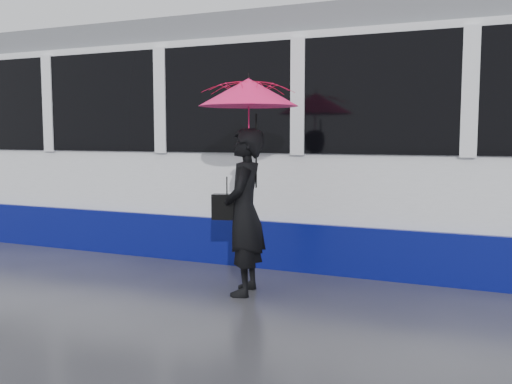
% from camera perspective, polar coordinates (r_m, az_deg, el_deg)
% --- Properties ---
extents(ground, '(90.00, 90.00, 0.00)m').
position_cam_1_polar(ground, '(6.90, -11.29, -8.91)').
color(ground, '#2B2B30').
rests_on(ground, ground).
extents(rails, '(34.00, 1.51, 0.02)m').
position_cam_1_polar(rails, '(9.01, -2.15, -5.29)').
color(rails, '#3F3D38').
rests_on(rails, ground).
extents(tram, '(26.00, 2.56, 3.35)m').
position_cam_1_polar(tram, '(8.18, 10.38, 4.99)').
color(tram, white).
rests_on(tram, ground).
extents(woman, '(0.57, 0.74, 1.80)m').
position_cam_1_polar(woman, '(6.16, -1.17, -2.01)').
color(woman, black).
rests_on(woman, ground).
extents(umbrella, '(1.27, 1.27, 1.22)m').
position_cam_1_polar(umbrella, '(6.09, -0.76, 8.02)').
color(umbrella, '#DD1262').
rests_on(umbrella, ground).
extents(handbag, '(0.35, 0.21, 0.46)m').
position_cam_1_polar(handbag, '(6.27, -2.92, -1.48)').
color(handbag, black).
rests_on(handbag, ground).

